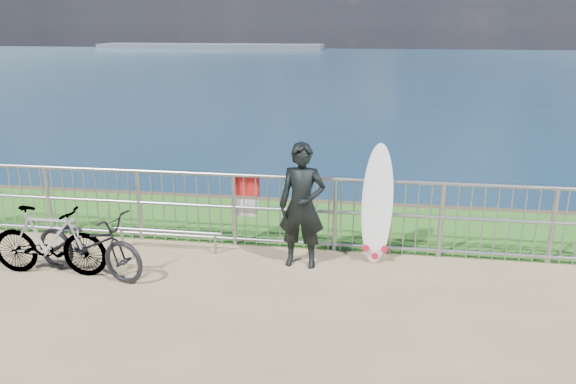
% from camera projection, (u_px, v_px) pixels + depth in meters
% --- Properties ---
extents(grass_strip, '(120.00, 120.00, 0.00)m').
position_uv_depth(grass_strip, '(280.00, 221.00, 9.50)').
color(grass_strip, '#26651C').
rests_on(grass_strip, ground).
extents(seascape, '(260.00, 260.00, 5.00)m').
position_uv_depth(seascape, '(211.00, 49.00, 153.96)').
color(seascape, brown).
rests_on(seascape, ground).
extents(railing, '(10.06, 0.10, 1.13)m').
position_uv_depth(railing, '(268.00, 210.00, 8.29)').
color(railing, gray).
rests_on(railing, ground).
extents(surfer, '(0.65, 0.44, 1.73)m').
position_uv_depth(surfer, '(302.00, 206.00, 7.58)').
color(surfer, black).
rests_on(surfer, ground).
extents(surfboard, '(0.47, 0.42, 1.67)m').
position_uv_depth(surfboard, '(377.00, 208.00, 7.80)').
color(surfboard, white).
rests_on(surfboard, ground).
extents(bicycle_near, '(1.81, 0.99, 0.90)m').
position_uv_depth(bicycle_near, '(88.00, 244.00, 7.38)').
color(bicycle_near, black).
rests_on(bicycle_near, ground).
extents(bicycle_far, '(1.61, 0.50, 0.96)m').
position_uv_depth(bicycle_far, '(49.00, 241.00, 7.41)').
color(bicycle_far, black).
rests_on(bicycle_far, ground).
extents(bike_rack, '(1.63, 0.05, 0.34)m').
position_uv_depth(bike_rack, '(168.00, 233.00, 8.22)').
color(bike_rack, gray).
rests_on(bike_rack, ground).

